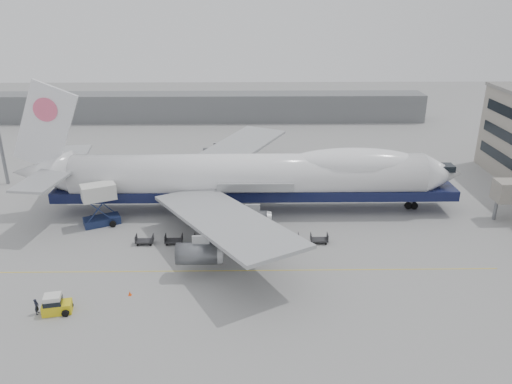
{
  "coord_description": "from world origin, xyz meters",
  "views": [
    {
      "loc": [
        0.05,
        -57.98,
        30.93
      ],
      "look_at": [
        1.03,
        6.0,
        5.35
      ],
      "focal_mm": 35.0,
      "sensor_mm": 36.0,
      "label": 1
    }
  ],
  "objects_px": {
    "airliner": "(253,175)",
    "catering_truck": "(100,202)",
    "ground_worker": "(37,307)",
    "baggage_tug": "(55,305)"
  },
  "relations": [
    {
      "from": "airliner",
      "to": "baggage_tug",
      "type": "relative_size",
      "value": 21.24
    },
    {
      "from": "airliner",
      "to": "catering_truck",
      "type": "height_order",
      "value": "airliner"
    },
    {
      "from": "catering_truck",
      "to": "ground_worker",
      "type": "relative_size",
      "value": 3.44
    },
    {
      "from": "airliner",
      "to": "ground_worker",
      "type": "bearing_deg",
      "value": -130.61
    },
    {
      "from": "ground_worker",
      "to": "airliner",
      "type": "bearing_deg",
      "value": -41.71
    },
    {
      "from": "airliner",
      "to": "catering_truck",
      "type": "relative_size",
      "value": 10.99
    },
    {
      "from": "airliner",
      "to": "catering_truck",
      "type": "distance_m",
      "value": 22.34
    },
    {
      "from": "baggage_tug",
      "to": "ground_worker",
      "type": "height_order",
      "value": "baggage_tug"
    },
    {
      "from": "airliner",
      "to": "ground_worker",
      "type": "height_order",
      "value": "airliner"
    },
    {
      "from": "baggage_tug",
      "to": "ground_worker",
      "type": "relative_size",
      "value": 1.78
    }
  ]
}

